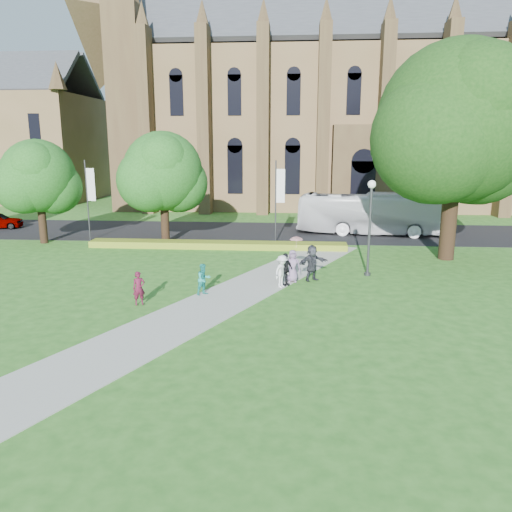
# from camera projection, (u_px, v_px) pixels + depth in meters

# --- Properties ---
(ground) EXTENTS (160.00, 160.00, 0.00)m
(ground) POSITION_uv_depth(u_px,v_px,m) (215.00, 309.00, 21.95)
(ground) COLOR #295F1C
(ground) RESTS_ON ground
(road) EXTENTS (160.00, 10.00, 0.02)m
(road) POSITION_uv_depth(u_px,v_px,m) (254.00, 232.00, 41.40)
(road) COLOR black
(road) RESTS_ON ground
(footpath) EXTENTS (15.58, 28.54, 0.04)m
(footpath) POSITION_uv_depth(u_px,v_px,m) (218.00, 302.00, 22.92)
(footpath) COLOR #B2B2A8
(footpath) RESTS_ON ground
(flower_hedge) EXTENTS (18.00, 1.40, 0.45)m
(flower_hedge) POSITION_uv_depth(u_px,v_px,m) (217.00, 245.00, 34.90)
(flower_hedge) COLOR gold
(flower_hedge) RESTS_ON ground
(cathedral) EXTENTS (52.60, 18.25, 28.00)m
(cathedral) POSITION_uv_depth(u_px,v_px,m) (356.00, 92.00, 56.96)
(cathedral) COLOR brown
(cathedral) RESTS_ON ground
(building_west) EXTENTS (22.00, 14.00, 18.30)m
(building_west) POSITION_uv_depth(u_px,v_px,m) (3.00, 128.00, 63.50)
(building_west) COLOR brown
(building_west) RESTS_ON ground
(streetlamp) EXTENTS (0.44, 0.44, 5.24)m
(streetlamp) POSITION_uv_depth(u_px,v_px,m) (370.00, 216.00, 26.96)
(streetlamp) COLOR #38383D
(streetlamp) RESTS_ON ground
(large_tree) EXTENTS (9.60, 9.60, 13.20)m
(large_tree) POSITION_uv_depth(u_px,v_px,m) (457.00, 123.00, 29.78)
(large_tree) COLOR #332114
(large_tree) RESTS_ON ground
(street_tree_0) EXTENTS (5.20, 5.20, 7.50)m
(street_tree_0) POSITION_uv_depth(u_px,v_px,m) (38.00, 176.00, 35.70)
(street_tree_0) COLOR #332114
(street_tree_0) RESTS_ON ground
(street_tree_1) EXTENTS (5.60, 5.60, 8.05)m
(street_tree_1) POSITION_uv_depth(u_px,v_px,m) (163.00, 171.00, 35.39)
(street_tree_1) COLOR #332114
(street_tree_1) RESTS_ON ground
(banner_pole_0) EXTENTS (0.70, 0.10, 6.00)m
(banner_pole_0) POSITION_uv_depth(u_px,v_px,m) (277.00, 197.00, 35.83)
(banner_pole_0) COLOR #38383D
(banner_pole_0) RESTS_ON ground
(banner_pole_1) EXTENTS (0.70, 0.10, 6.00)m
(banner_pole_1) POSITION_uv_depth(u_px,v_px,m) (89.00, 196.00, 36.94)
(banner_pole_1) COLOR #38383D
(banner_pole_1) RESTS_ON ground
(tour_coach) EXTENTS (12.17, 4.06, 3.32)m
(tour_coach) POSITION_uv_depth(u_px,v_px,m) (373.00, 214.00, 39.83)
(tour_coach) COLOR white
(tour_coach) RESTS_ON road
(pedestrian_0) EXTENTS (0.66, 0.58, 1.52)m
(pedestrian_0) POSITION_uv_depth(u_px,v_px,m) (139.00, 288.00, 22.34)
(pedestrian_0) COLOR #501228
(pedestrian_0) RESTS_ON footpath
(pedestrian_1) EXTENTS (0.93, 0.93, 1.53)m
(pedestrian_1) POSITION_uv_depth(u_px,v_px,m) (204.00, 279.00, 23.81)
(pedestrian_1) COLOR teal
(pedestrian_1) RESTS_ON footpath
(pedestrian_2) EXTENTS (1.09, 1.22, 1.64)m
(pedestrian_2) POSITION_uv_depth(u_px,v_px,m) (282.00, 271.00, 25.08)
(pedestrian_2) COLOR silver
(pedestrian_2) RESTS_ON footpath
(pedestrian_3) EXTENTS (1.00, 0.98, 1.69)m
(pedestrian_3) POSITION_uv_depth(u_px,v_px,m) (285.00, 269.00, 25.36)
(pedestrian_3) COLOR black
(pedestrian_3) RESTS_ON footpath
(pedestrian_4) EXTENTS (0.86, 0.59, 1.70)m
(pedestrian_4) POSITION_uv_depth(u_px,v_px,m) (292.00, 266.00, 26.06)
(pedestrian_4) COLOR slate
(pedestrian_4) RESTS_ON footpath
(pedestrian_5) EXTENTS (1.79, 1.45, 1.92)m
(pedestrian_5) POSITION_uv_depth(u_px,v_px,m) (312.00, 263.00, 26.29)
(pedestrian_5) COLOR #2B2D34
(pedestrian_5) RESTS_ON footpath
(parasol) EXTENTS (0.90, 0.90, 0.60)m
(parasol) POSITION_uv_depth(u_px,v_px,m) (296.00, 244.00, 25.89)
(parasol) COLOR #F1AAC0
(parasol) RESTS_ON pedestrian_4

